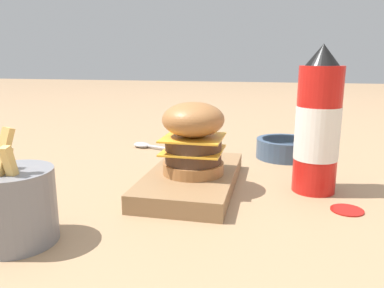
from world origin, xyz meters
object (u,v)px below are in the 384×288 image
serving_board (192,179)px  burger (193,138)px  fries_basket (14,205)px  spoon (148,146)px  ketchup_bottle (318,127)px  side_bowl (285,148)px

serving_board → burger: size_ratio=2.30×
serving_board → fries_basket: fries_basket is taller
burger → spoon: size_ratio=0.73×
ketchup_bottle → fries_basket: 0.47m
ketchup_bottle → spoon: bearing=58.4°
serving_board → side_bowl: size_ratio=2.21×
serving_board → burger: bearing=-155.5°
side_bowl → spoon: (0.02, 0.34, -0.02)m
spoon → ketchup_bottle: bearing=167.7°
burger → ketchup_bottle: 0.21m
serving_board → burger: 0.08m
burger → fries_basket: bearing=143.5°
side_bowl → spoon: size_ratio=0.76×
burger → serving_board: bearing=24.5°
serving_board → fries_basket: (-0.25, 0.17, 0.03)m
spoon → burger: bearing=142.1°
fries_basket → spoon: (0.51, 0.00, -0.04)m
ketchup_bottle → side_bowl: size_ratio=1.92×
burger → ketchup_bottle: (0.04, -0.21, 0.02)m
ketchup_bottle → fries_basket: ketchup_bottle is taller
fries_basket → spoon: 0.51m
burger → ketchup_bottle: ketchup_bottle is taller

